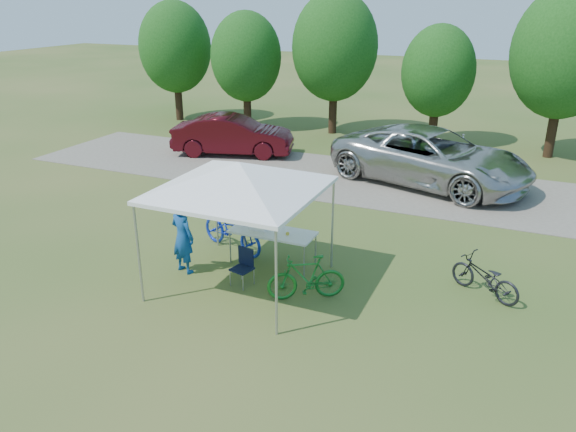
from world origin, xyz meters
name	(u,v)px	position (x,y,z in m)	size (l,w,h in m)	color
ground	(243,283)	(0.00, 0.00, 0.00)	(100.00, 100.00, 0.00)	#2D5119
gravel_strip	(354,180)	(0.00, 8.00, 0.01)	(24.00, 5.00, 0.02)	gray
canopy	(239,166)	(0.00, 0.00, 2.65)	(4.53, 4.53, 3.00)	#A5A5AA
treeline	(395,55)	(-0.29, 14.05, 3.53)	(24.89, 4.28, 6.30)	#382314
folding_table	(273,233)	(0.18, 1.15, 0.76)	(1.96, 0.82, 0.81)	white
folding_chair	(244,264)	(0.03, 0.02, 0.47)	(0.49, 0.51, 0.80)	black
cooler	(259,223)	(-0.16, 1.15, 0.96)	(0.42, 0.29, 0.31)	white
ice_cream_cup	(288,234)	(0.58, 1.10, 0.84)	(0.08, 0.08, 0.06)	gold
cyclist	(183,237)	(-1.47, -0.02, 0.85)	(0.62, 0.41, 1.70)	#11448F
bike_blue	(232,230)	(-1.04, 1.44, 0.52)	(0.70, 2.00, 1.05)	#1633C7
bike_green	(306,277)	(1.50, -0.06, 0.48)	(0.45, 1.61, 0.97)	#186D25
bike_dark	(485,277)	(4.83, 1.54, 0.42)	(0.55, 1.59, 0.84)	black
minivan	(431,157)	(2.40, 8.59, 0.92)	(2.99, 6.49, 1.80)	#B3B3AE
sedan	(233,135)	(-5.30, 9.21, 0.78)	(1.61, 4.61, 1.52)	#410A11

